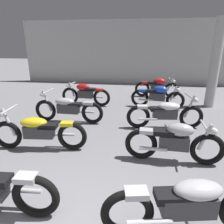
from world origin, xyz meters
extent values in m
cube|color=#BCBAB7|center=(0.00, 11.34, 1.80)|extent=(12.80, 0.24, 3.60)
cylinder|color=#BCBAB7|center=(3.37, 6.97, 1.60)|extent=(0.36, 0.36, 3.20)
torus|color=black|center=(-0.59, 0.98, 0.34)|extent=(0.68, 0.16, 0.67)
cube|color=#B7B7BC|center=(-0.69, 0.97, 0.64)|extent=(0.29, 0.22, 0.08)
cylinder|color=silver|center=(-0.85, 1.09, 0.32)|extent=(0.55, 0.11, 0.07)
torus|color=black|center=(-2.22, 2.76, 0.34)|extent=(0.68, 0.17, 0.67)
torus|color=black|center=(-0.73, 2.90, 0.34)|extent=(0.68, 0.17, 0.67)
cylinder|color=silver|center=(-2.14, 2.77, 0.65)|extent=(0.28, 0.10, 0.66)
cube|color=#38383D|center=(-1.48, 2.83, 0.44)|extent=(0.68, 0.30, 0.28)
ellipsoid|color=yellow|center=(-1.58, 2.82, 0.66)|extent=(0.63, 0.38, 0.22)
cube|color=black|center=(-1.26, 2.85, 0.57)|extent=(0.42, 0.28, 0.10)
cube|color=yellow|center=(-0.83, 2.90, 0.64)|extent=(0.30, 0.23, 0.08)
cylinder|color=silver|center=(-2.08, 2.77, 0.96)|extent=(0.10, 0.68, 0.04)
sphere|color=white|center=(-2.28, 2.75, 0.84)|extent=(0.14, 0.14, 0.14)
cylinder|color=silver|center=(-0.99, 3.01, 0.32)|extent=(0.55, 0.12, 0.07)
torus|color=black|center=(-2.17, 4.60, 0.34)|extent=(0.67, 0.12, 0.67)
torus|color=black|center=(-0.67, 4.57, 0.34)|extent=(0.67, 0.12, 0.67)
cylinder|color=silver|center=(-2.09, 4.60, 0.65)|extent=(0.27, 0.08, 0.66)
cube|color=#38383D|center=(-1.42, 4.58, 0.44)|extent=(0.66, 0.25, 0.28)
ellipsoid|color=#B7B7BC|center=(-1.52, 4.58, 0.66)|extent=(0.61, 0.33, 0.22)
cube|color=black|center=(-1.20, 4.58, 0.57)|extent=(0.40, 0.25, 0.10)
cube|color=#B7B7BC|center=(-0.77, 4.57, 0.64)|extent=(0.28, 0.21, 0.08)
cylinder|color=silver|center=(-2.03, 4.59, 0.96)|extent=(0.05, 0.68, 0.04)
sphere|color=white|center=(-2.23, 4.60, 0.84)|extent=(0.14, 0.14, 0.14)
cylinder|color=silver|center=(-0.92, 4.70, 0.32)|extent=(0.55, 0.08, 0.07)
torus|color=black|center=(-2.04, 6.51, 0.34)|extent=(0.68, 0.16, 0.67)
torus|color=black|center=(-0.74, 6.41, 0.34)|extent=(0.68, 0.16, 0.67)
cylinder|color=silver|center=(-1.96, 6.50, 0.59)|extent=(0.25, 0.09, 0.56)
cube|color=#38383D|center=(-1.39, 6.46, 0.44)|extent=(0.59, 0.28, 0.28)
ellipsoid|color=red|center=(-1.49, 6.46, 0.72)|extent=(0.54, 0.32, 0.26)
cube|color=black|center=(-1.17, 6.44, 0.64)|extent=(0.42, 0.27, 0.10)
cube|color=red|center=(-0.84, 6.41, 0.64)|extent=(0.29, 0.22, 0.08)
cylinder|color=silver|center=(-1.90, 6.49, 0.85)|extent=(0.07, 0.48, 0.04)
sphere|color=white|center=(-2.10, 6.51, 0.73)|extent=(0.14, 0.14, 0.14)
cylinder|color=silver|center=(-0.98, 6.55, 0.32)|extent=(0.55, 0.11, 0.07)
torus|color=black|center=(0.67, 0.88, 0.34)|extent=(0.68, 0.24, 0.67)
cube|color=#38383D|center=(1.40, 1.02, 0.44)|extent=(0.69, 0.36, 0.28)
ellipsoid|color=#B7B7BC|center=(1.50, 1.04, 0.66)|extent=(0.65, 0.43, 0.22)
cube|color=black|center=(1.19, 0.98, 0.57)|extent=(0.44, 0.31, 0.10)
cube|color=#B7B7BC|center=(0.77, 0.90, 0.64)|extent=(0.31, 0.25, 0.08)
cylinder|color=silver|center=(0.94, 0.80, 0.32)|extent=(0.55, 0.17, 0.07)
torus|color=black|center=(2.11, 2.70, 0.34)|extent=(0.67, 0.14, 0.67)
torus|color=black|center=(0.81, 2.75, 0.34)|extent=(0.67, 0.14, 0.67)
cylinder|color=silver|center=(2.03, 2.71, 0.59)|extent=(0.25, 0.08, 0.56)
cube|color=#38383D|center=(1.46, 2.73, 0.44)|extent=(0.58, 0.26, 0.28)
ellipsoid|color=#B7B7BC|center=(1.56, 2.72, 0.72)|extent=(0.53, 0.30, 0.26)
cube|color=black|center=(1.24, 2.74, 0.64)|extent=(0.41, 0.26, 0.10)
cube|color=#B7B7BC|center=(0.91, 2.75, 0.64)|extent=(0.29, 0.21, 0.08)
cylinder|color=silver|center=(1.97, 2.71, 0.85)|extent=(0.05, 0.48, 0.04)
sphere|color=white|center=(2.17, 2.70, 0.73)|extent=(0.14, 0.14, 0.14)
cylinder|color=silver|center=(1.05, 2.61, 0.32)|extent=(0.55, 0.09, 0.07)
torus|color=black|center=(2.20, 4.61, 0.34)|extent=(0.68, 0.19, 0.67)
torus|color=black|center=(0.71, 4.42, 0.34)|extent=(0.68, 0.19, 0.67)
cylinder|color=silver|center=(2.12, 4.60, 0.65)|extent=(0.28, 0.10, 0.66)
cube|color=#38383D|center=(1.45, 4.51, 0.44)|extent=(0.68, 0.32, 0.28)
ellipsoid|color=white|center=(1.55, 4.53, 0.66)|extent=(0.63, 0.39, 0.22)
cube|color=black|center=(1.23, 4.49, 0.57)|extent=(0.43, 0.29, 0.10)
cube|color=white|center=(0.81, 4.43, 0.64)|extent=(0.30, 0.23, 0.08)
cylinder|color=silver|center=(2.06, 4.59, 0.96)|extent=(0.12, 0.68, 0.04)
sphere|color=white|center=(2.26, 4.61, 0.84)|extent=(0.14, 0.14, 0.14)
cylinder|color=silver|center=(0.97, 4.32, 0.32)|extent=(0.55, 0.14, 0.07)
torus|color=black|center=(2.00, 6.37, 0.34)|extent=(0.68, 0.21, 0.67)
torus|color=black|center=(0.71, 6.56, 0.34)|extent=(0.68, 0.21, 0.67)
cylinder|color=silver|center=(1.92, 6.38, 0.59)|extent=(0.25, 0.10, 0.56)
cube|color=#38383D|center=(1.36, 6.47, 0.44)|extent=(0.60, 0.32, 0.28)
ellipsoid|color=blue|center=(1.46, 6.45, 0.72)|extent=(0.56, 0.35, 0.26)
cube|color=black|center=(1.14, 6.50, 0.64)|extent=(0.43, 0.30, 0.10)
cube|color=blue|center=(0.81, 6.55, 0.64)|extent=(0.31, 0.24, 0.08)
cylinder|color=silver|center=(1.86, 6.39, 0.85)|extent=(0.11, 0.48, 0.04)
sphere|color=white|center=(2.06, 6.36, 0.73)|extent=(0.14, 0.14, 0.14)
cylinder|color=silver|center=(0.94, 6.40, 0.32)|extent=(0.55, 0.15, 0.07)
torus|color=black|center=(2.09, 8.14, 0.34)|extent=(0.67, 0.14, 0.67)
torus|color=black|center=(0.79, 8.20, 0.34)|extent=(0.67, 0.14, 0.67)
cylinder|color=silver|center=(2.01, 8.14, 0.59)|extent=(0.25, 0.08, 0.56)
cube|color=#38383D|center=(1.44, 8.17, 0.44)|extent=(0.58, 0.27, 0.28)
ellipsoid|color=red|center=(1.54, 8.16, 0.72)|extent=(0.53, 0.30, 0.26)
cube|color=black|center=(1.22, 8.18, 0.64)|extent=(0.41, 0.26, 0.10)
cube|color=red|center=(0.89, 8.19, 0.64)|extent=(0.29, 0.21, 0.08)
cylinder|color=silver|center=(1.95, 8.14, 0.85)|extent=(0.06, 0.48, 0.04)
sphere|color=white|center=(2.15, 8.13, 0.73)|extent=(0.14, 0.14, 0.14)
cylinder|color=silver|center=(1.04, 8.06, 0.32)|extent=(0.55, 0.10, 0.07)
camera|label=1|loc=(0.77, -1.14, 2.33)|focal=33.02mm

